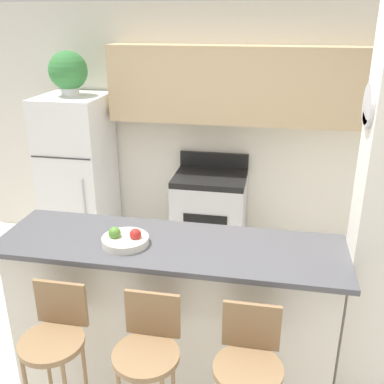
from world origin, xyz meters
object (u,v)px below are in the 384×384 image
bar_stool_mid (148,355)px  potted_plant_on_fridge (68,72)px  stove_range (210,216)px  bar_stool_right (248,369)px  bar_stool_left (55,343)px  refrigerator (79,176)px  fruit_bowl (125,239)px

bar_stool_mid → potted_plant_on_fridge: size_ratio=2.35×
stove_range → bar_stool_right: 2.45m
bar_stool_left → refrigerator: bearing=110.7°
stove_range → potted_plant_on_fridge: (-1.40, -0.07, 1.45)m
refrigerator → potted_plant_on_fridge: (-0.00, 0.00, 1.07)m
bar_stool_left → bar_stool_right: (1.10, 0.00, 0.00)m
stove_range → bar_stool_left: size_ratio=1.05×
bar_stool_left → potted_plant_on_fridge: size_ratio=2.35×
bar_stool_left → potted_plant_on_fridge: bearing=110.7°
refrigerator → potted_plant_on_fridge: size_ratio=3.89×
bar_stool_left → bar_stool_mid: bearing=0.0°
stove_range → fruit_bowl: 2.02m
potted_plant_on_fridge → fruit_bowl: 2.29m
refrigerator → stove_range: refrigerator is taller
stove_range → bar_stool_left: stove_range is taller
stove_range → bar_stool_mid: bearing=-89.6°
bar_stool_left → fruit_bowl: fruit_bowl is taller
stove_range → refrigerator: bearing=-177.2°
refrigerator → bar_stool_mid: refrigerator is taller
bar_stool_mid → bar_stool_right: size_ratio=1.00×
bar_stool_mid → bar_stool_right: (0.55, 0.00, 0.00)m
bar_stool_mid → potted_plant_on_fridge: (-1.42, 2.30, 1.23)m
stove_range → bar_stool_mid: size_ratio=1.05×
refrigerator → fruit_bowl: bearing=-57.7°
potted_plant_on_fridge → refrigerator: bearing=-65.1°
bar_stool_right → bar_stool_mid: bearing=180.0°
bar_stool_left → bar_stool_mid: 0.55m
refrigerator → bar_stool_right: bearing=-49.5°
fruit_bowl → refrigerator: bearing=122.3°
stove_range → potted_plant_on_fridge: potted_plant_on_fridge is taller
stove_range → potted_plant_on_fridge: bearing=-177.2°
stove_range → bar_stool_mid: 2.38m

